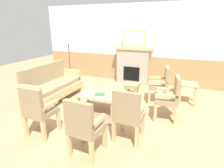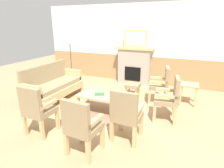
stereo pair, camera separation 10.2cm
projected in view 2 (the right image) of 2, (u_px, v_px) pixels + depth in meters
The scene contains 16 objects.
ground_plane at pixel (107, 109), 4.62m from camera, with size 14.00×14.00×0.00m, color tan.
wall_back at pixel (137, 45), 6.49m from camera, with size 7.20×0.14×2.70m.
fireplace at pixel (134, 65), 6.48m from camera, with size 1.30×0.44×1.28m.
framed_picture at pixel (135, 39), 6.20m from camera, with size 0.80×0.04×0.56m.
couch at pixel (54, 86), 5.11m from camera, with size 0.70×1.80×0.98m.
coffee_table at pixel (99, 97), 4.37m from camera, with size 0.96×0.56×0.44m.
round_rug at pixel (99, 111), 4.49m from camera, with size 1.43×1.43×0.01m, color #896B51.
book_on_table at pixel (100, 94), 4.35m from camera, with size 0.23×0.16×0.03m, color #33663D.
footstool at pixel (133, 86), 5.43m from camera, with size 0.40×0.40×0.36m.
armchair_near_fireplace at pixel (161, 83), 4.86m from camera, with size 0.56×0.56×0.98m.
armchair_by_window_left at pixel (169, 97), 3.95m from camera, with size 0.55×0.55×0.98m.
armchair_front_left at pixel (81, 125), 2.85m from camera, with size 0.51×0.51×0.98m.
armchair_front_center at pixel (126, 113), 3.22m from camera, with size 0.49×0.49×0.98m.
armchair_corner_left at pixel (37, 108), 3.41m from camera, with size 0.49×0.49×0.98m.
side_table at pixel (189, 88), 4.80m from camera, with size 0.44×0.44×0.55m.
floor_lamp_by_couch at pixel (70, 42), 6.09m from camera, with size 0.36×0.36×1.68m.
Camera 2 is at (1.78, -3.81, 2.02)m, focal length 29.58 mm.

